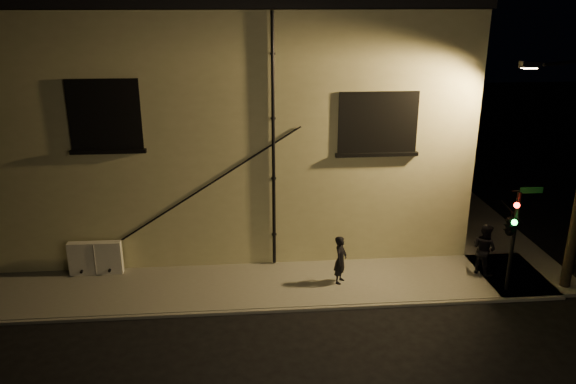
{
  "coord_description": "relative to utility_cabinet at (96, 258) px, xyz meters",
  "views": [
    {
      "loc": [
        -2.85,
        -14.56,
        8.83
      ],
      "look_at": [
        -1.43,
        1.8,
        3.11
      ],
      "focal_mm": 35.0,
      "sensor_mm": 36.0,
      "label": 1
    }
  ],
  "objects": [
    {
      "name": "utility_cabinet",
      "position": [
        0.0,
        0.0,
        0.0
      ],
      "size": [
        1.71,
        0.29,
        1.13
      ],
      "primitive_type": "cube",
      "color": "silver",
      "rests_on": "sidewalk"
    },
    {
      "name": "building",
      "position": [
        4.73,
        6.29,
        3.72
      ],
      "size": [
        16.2,
        12.23,
        8.8
      ],
      "color": "beige",
      "rests_on": "ground"
    },
    {
      "name": "ground",
      "position": [
        7.73,
        -2.7,
        -0.68
      ],
      "size": [
        90.0,
        90.0,
        0.0
      ],
      "primitive_type": "plane",
      "color": "black"
    },
    {
      "name": "sidewalk",
      "position": [
        8.95,
        1.69,
        -0.62
      ],
      "size": [
        21.0,
        16.0,
        0.12
      ],
      "color": "slate",
      "rests_on": "ground"
    },
    {
      "name": "traffic_signal",
      "position": [
        12.89,
        -2.35,
        1.71
      ],
      "size": [
        1.24,
        1.99,
        3.39
      ],
      "color": "black",
      "rests_on": "sidewalk"
    },
    {
      "name": "pedestrian_b",
      "position": [
        12.77,
        -1.07,
        0.31
      ],
      "size": [
        0.99,
        1.07,
        1.75
      ],
      "primitive_type": "imported",
      "rotation": [
        0.0,
        0.0,
        2.07
      ],
      "color": "black",
      "rests_on": "sidewalk"
    },
    {
      "name": "pedestrian_a",
      "position": [
        7.95,
        -1.29,
        0.23
      ],
      "size": [
        0.61,
        0.69,
        1.59
      ],
      "primitive_type": "imported",
      "rotation": [
        0.0,
        0.0,
        1.06
      ],
      "color": "black",
      "rests_on": "sidewalk"
    }
  ]
}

